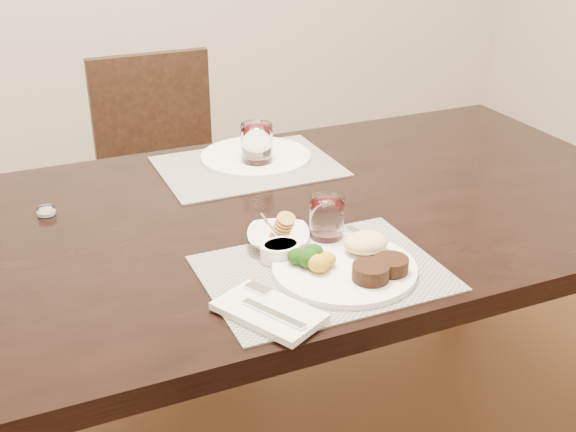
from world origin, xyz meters
name	(u,v)px	position (x,y,z in m)	size (l,w,h in m)	color
dining_table	(261,245)	(0.00, 0.00, 0.67)	(2.00, 1.00, 0.75)	black
chair_far	(164,172)	(0.00, 0.93, 0.50)	(0.42, 0.42, 0.90)	black
placemat_near	(323,273)	(0.01, -0.30, 0.75)	(0.46, 0.34, 0.00)	gray
placemat_far	(248,166)	(0.08, 0.28, 0.75)	(0.46, 0.34, 0.00)	gray
dinner_plate	(351,263)	(0.07, -0.32, 0.77)	(0.29, 0.29, 0.05)	white
napkin_fork	(269,311)	(-0.14, -0.40, 0.76)	(0.18, 0.22, 0.02)	white
steak_knife	(388,254)	(0.16, -0.30, 0.76)	(0.04, 0.23, 0.01)	silver
cracker_bowl	(278,238)	(-0.02, -0.16, 0.77)	(0.17, 0.17, 0.06)	white
sauce_ramekin	(281,250)	(-0.04, -0.22, 0.77)	(0.09, 0.13, 0.07)	white
wine_glass_near	(327,222)	(0.08, -0.19, 0.80)	(0.07, 0.07, 0.10)	silver
far_plate	(256,157)	(0.11, 0.32, 0.76)	(0.30, 0.30, 0.01)	white
wine_glass_far	(257,147)	(0.10, 0.28, 0.80)	(0.08, 0.08, 0.11)	silver
salt_cellar	(46,212)	(-0.45, 0.19, 0.76)	(0.04, 0.04, 0.02)	silver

